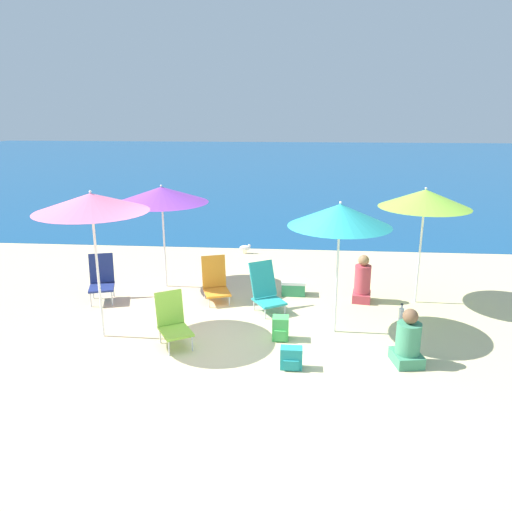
{
  "coord_description": "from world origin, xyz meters",
  "views": [
    {
      "loc": [
        0.82,
        -6.44,
        3.36
      ],
      "look_at": [
        0.16,
        1.46,
        1.0
      ],
      "focal_mm": 35.0,
      "sensor_mm": 36.0,
      "label": 1
    }
  ],
  "objects_px": {
    "beach_chair_teal": "(266,289)",
    "cooler_box": "(293,287)",
    "beach_umbrella_lime": "(425,199)",
    "water_bottle": "(401,314)",
    "beach_umbrella_pink": "(91,203)",
    "beach_chair_orange": "(215,281)",
    "backpack_teal": "(291,358)",
    "person_seated_near": "(408,342)",
    "backpack_green": "(280,328)",
    "beach_umbrella_teal": "(340,215)",
    "seagull": "(245,248)",
    "person_seated_far": "(362,282)",
    "beach_chair_navy": "(102,278)",
    "beach_chair_lime": "(173,320)",
    "beach_umbrella_purple": "(162,195)"
  },
  "relations": [
    {
      "from": "beach_umbrella_teal",
      "to": "seagull",
      "type": "distance_m",
      "value": 4.92
    },
    {
      "from": "person_seated_far",
      "to": "seagull",
      "type": "relative_size",
      "value": 3.23
    },
    {
      "from": "beach_umbrella_pink",
      "to": "seagull",
      "type": "bearing_deg",
      "value": 70.09
    },
    {
      "from": "beach_umbrella_pink",
      "to": "beach_chair_navy",
      "type": "relative_size",
      "value": 2.71
    },
    {
      "from": "person_seated_near",
      "to": "backpack_teal",
      "type": "bearing_deg",
      "value": 179.23
    },
    {
      "from": "beach_chair_orange",
      "to": "beach_chair_navy",
      "type": "distance_m",
      "value": 2.05
    },
    {
      "from": "person_seated_far",
      "to": "cooler_box",
      "type": "bearing_deg",
      "value": 178.07
    },
    {
      "from": "beach_chair_lime",
      "to": "cooler_box",
      "type": "distance_m",
      "value": 2.81
    },
    {
      "from": "water_bottle",
      "to": "beach_chair_lime",
      "type": "bearing_deg",
      "value": -162.12
    },
    {
      "from": "beach_chair_lime",
      "to": "backpack_teal",
      "type": "xyz_separation_m",
      "value": [
        1.75,
        -0.59,
        -0.23
      ]
    },
    {
      "from": "beach_chair_teal",
      "to": "water_bottle",
      "type": "xyz_separation_m",
      "value": [
        2.25,
        -0.26,
        -0.26
      ]
    },
    {
      "from": "beach_umbrella_purple",
      "to": "cooler_box",
      "type": "distance_m",
      "value": 3.0
    },
    {
      "from": "beach_chair_navy",
      "to": "person_seated_near",
      "type": "height_order",
      "value": "beach_chair_navy"
    },
    {
      "from": "beach_umbrella_teal",
      "to": "backpack_teal",
      "type": "height_order",
      "value": "beach_umbrella_teal"
    },
    {
      "from": "beach_chair_teal",
      "to": "water_bottle",
      "type": "distance_m",
      "value": 2.28
    },
    {
      "from": "beach_umbrella_lime",
      "to": "seagull",
      "type": "xyz_separation_m",
      "value": [
        -3.38,
        2.86,
        -1.74
      ]
    },
    {
      "from": "beach_chair_navy",
      "to": "person_seated_far",
      "type": "xyz_separation_m",
      "value": [
        4.69,
        0.31,
        -0.06
      ]
    },
    {
      "from": "beach_umbrella_pink",
      "to": "beach_chair_navy",
      "type": "xyz_separation_m",
      "value": [
        -0.58,
        1.49,
        -1.65
      ]
    },
    {
      "from": "beach_chair_teal",
      "to": "cooler_box",
      "type": "bearing_deg",
      "value": 27.99
    },
    {
      "from": "backpack_green",
      "to": "water_bottle",
      "type": "height_order",
      "value": "backpack_green"
    },
    {
      "from": "person_seated_near",
      "to": "person_seated_far",
      "type": "height_order",
      "value": "person_seated_far"
    },
    {
      "from": "beach_umbrella_purple",
      "to": "beach_umbrella_teal",
      "type": "bearing_deg",
      "value": -30.04
    },
    {
      "from": "beach_chair_lime",
      "to": "beach_umbrella_pink",
      "type": "bearing_deg",
      "value": 140.98
    },
    {
      "from": "beach_chair_teal",
      "to": "seagull",
      "type": "xyz_separation_m",
      "value": [
        -0.71,
        3.45,
        -0.24
      ]
    },
    {
      "from": "backpack_green",
      "to": "backpack_teal",
      "type": "relative_size",
      "value": 1.2
    },
    {
      "from": "beach_umbrella_teal",
      "to": "beach_chair_lime",
      "type": "distance_m",
      "value": 2.89
    },
    {
      "from": "beach_umbrella_lime",
      "to": "beach_umbrella_pink",
      "type": "bearing_deg",
      "value": -160.23
    },
    {
      "from": "beach_chair_navy",
      "to": "backpack_teal",
      "type": "xyz_separation_m",
      "value": [
        3.46,
        -2.23,
        -0.27
      ]
    },
    {
      "from": "beach_umbrella_teal",
      "to": "backpack_green",
      "type": "distance_m",
      "value": 1.9
    },
    {
      "from": "beach_chair_teal",
      "to": "beach_umbrella_lime",
      "type": "bearing_deg",
      "value": -18.86
    },
    {
      "from": "cooler_box",
      "to": "beach_umbrella_lime",
      "type": "bearing_deg",
      "value": -5.38
    },
    {
      "from": "beach_umbrella_lime",
      "to": "water_bottle",
      "type": "xyz_separation_m",
      "value": [
        -0.41,
        -0.84,
        -1.77
      ]
    },
    {
      "from": "backpack_teal",
      "to": "water_bottle",
      "type": "bearing_deg",
      "value": 44.17
    },
    {
      "from": "beach_umbrella_purple",
      "to": "seagull",
      "type": "relative_size",
      "value": 7.42
    },
    {
      "from": "beach_chair_orange",
      "to": "person_seated_near",
      "type": "distance_m",
      "value": 3.67
    },
    {
      "from": "beach_chair_navy",
      "to": "water_bottle",
      "type": "height_order",
      "value": "beach_chair_navy"
    },
    {
      "from": "beach_umbrella_teal",
      "to": "cooler_box",
      "type": "distance_m",
      "value": 2.42
    },
    {
      "from": "beach_chair_lime",
      "to": "cooler_box",
      "type": "xyz_separation_m",
      "value": [
        1.75,
        2.19,
        -0.23
      ]
    },
    {
      "from": "beach_chair_orange",
      "to": "person_seated_far",
      "type": "bearing_deg",
      "value": -16.54
    },
    {
      "from": "beach_chair_orange",
      "to": "backpack_teal",
      "type": "bearing_deg",
      "value": -79.04
    },
    {
      "from": "beach_umbrella_purple",
      "to": "seagull",
      "type": "bearing_deg",
      "value": 61.54
    },
    {
      "from": "beach_umbrella_pink",
      "to": "beach_chair_teal",
      "type": "bearing_deg",
      "value": 27.28
    },
    {
      "from": "beach_umbrella_teal",
      "to": "beach_chair_lime",
      "type": "relative_size",
      "value": 2.66
    },
    {
      "from": "beach_umbrella_lime",
      "to": "backpack_green",
      "type": "bearing_deg",
      "value": -144.25
    },
    {
      "from": "beach_umbrella_lime",
      "to": "beach_chair_teal",
      "type": "distance_m",
      "value": 3.11
    },
    {
      "from": "water_bottle",
      "to": "cooler_box",
      "type": "distance_m",
      "value": 2.07
    },
    {
      "from": "beach_chair_lime",
      "to": "cooler_box",
      "type": "height_order",
      "value": "beach_chair_lime"
    },
    {
      "from": "beach_umbrella_pink",
      "to": "beach_chair_orange",
      "type": "xyz_separation_m",
      "value": [
        1.47,
        1.66,
        -1.72
      ]
    },
    {
      "from": "beach_chair_lime",
      "to": "person_seated_near",
      "type": "bearing_deg",
      "value": -36.75
    },
    {
      "from": "person_seated_near",
      "to": "backpack_green",
      "type": "bearing_deg",
      "value": 150.7
    }
  ]
}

